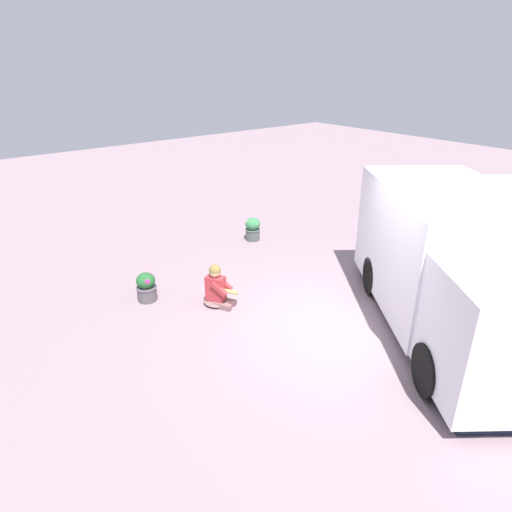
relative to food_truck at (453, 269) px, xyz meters
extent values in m
plane|color=gray|center=(1.36, -1.15, -1.15)|extent=(40.00, 40.00, 0.00)
cube|color=white|center=(-0.40, -0.52, 0.15)|extent=(3.84, 4.12, 2.18)
cube|color=black|center=(-1.24, 0.12, 0.28)|extent=(1.22, 1.58, 0.76)
cube|color=black|center=(0.07, 0.09, -1.04)|extent=(4.29, 4.88, 0.21)
cylinder|color=black|center=(1.78, 0.77, -0.76)|extent=(0.65, 0.75, 0.78)
cylinder|color=black|center=(-0.04, -1.60, -0.76)|extent=(0.65, 0.75, 0.78)
cylinder|color=black|center=(-1.53, -0.46, -0.76)|extent=(0.65, 0.75, 0.78)
ellipsoid|color=#7E5B5C|center=(2.73, -3.23, -1.10)|extent=(0.62, 0.66, 0.11)
cube|color=#7E5B5C|center=(2.74, -3.00, -1.09)|extent=(0.26, 0.37, 0.11)
cube|color=#7E5B5C|center=(2.56, -3.09, -1.09)|extent=(0.26, 0.37, 0.11)
cube|color=#B03438|center=(2.73, -3.23, -0.79)|extent=(0.36, 0.42, 0.50)
sphere|color=#D7B285|center=(2.73, -3.23, -0.43)|extent=(0.23, 0.23, 0.23)
sphere|color=olive|center=(2.73, -3.23, -0.40)|extent=(0.23, 0.23, 0.23)
cube|color=#B03438|center=(2.77, -3.05, -0.72)|extent=(0.23, 0.35, 0.27)
cube|color=#B03438|center=(2.57, -3.15, -0.72)|extent=(0.23, 0.35, 0.27)
cylinder|color=#D4B358|center=(2.60, -2.95, -0.80)|extent=(0.25, 0.32, 0.08)
cube|color=#6CA142|center=(2.60, -2.95, -0.78)|extent=(0.19, 0.25, 0.02)
cylinder|color=#4A5252|center=(0.05, -5.44, -1.00)|extent=(0.37, 0.37, 0.30)
torus|color=#45534E|center=(0.05, -5.44, -0.86)|extent=(0.40, 0.40, 0.04)
ellipsoid|color=#397E4C|center=(0.05, -5.44, -0.70)|extent=(0.39, 0.39, 0.33)
sphere|color=white|center=(0.19, -5.49, -0.63)|extent=(0.07, 0.07, 0.07)
sphere|color=white|center=(0.03, -5.28, -0.66)|extent=(0.06, 0.06, 0.06)
sphere|color=white|center=(0.08, -5.60, -0.68)|extent=(0.06, 0.06, 0.06)
cylinder|color=#534D52|center=(3.71, -4.24, -1.00)|extent=(0.39, 0.39, 0.30)
torus|color=#514756|center=(3.71, -4.24, -0.87)|extent=(0.41, 0.41, 0.04)
ellipsoid|color=#235D2C|center=(3.71, -4.24, -0.71)|extent=(0.37, 0.37, 0.32)
sphere|color=#E1278F|center=(3.75, -4.10, -0.67)|extent=(0.09, 0.09, 0.09)
sphere|color=#D92697|center=(3.66, -4.34, -0.62)|extent=(0.09, 0.09, 0.09)
sphere|color=#E4299A|center=(3.60, -4.34, -0.69)|extent=(0.08, 0.08, 0.08)
sphere|color=#E63A9C|center=(3.60, -4.28, -0.63)|extent=(0.08, 0.08, 0.08)
sphere|color=#E52F9D|center=(3.74, -4.08, -0.69)|extent=(0.07, 0.07, 0.07)
sphere|color=#E81E8D|center=(3.72, -4.09, -0.66)|extent=(0.06, 0.06, 0.06)
camera|label=1|loc=(6.89, 3.18, 3.30)|focal=31.00mm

